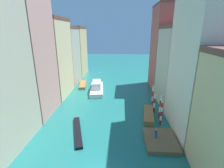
{
  "coord_description": "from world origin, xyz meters",
  "views": [
    {
      "loc": [
        2.34,
        -13.55,
        14.97
      ],
      "look_at": [
        -0.08,
        28.72,
        1.5
      ],
      "focal_mm": 26.63,
      "sensor_mm": 36.0,
      "label": 1
    }
  ],
  "objects_px": {
    "waterfront_dock": "(160,140)",
    "mooring_pole_2": "(155,102)",
    "motorboat_0": "(148,115)",
    "mooring_pole_0": "(162,110)",
    "mooring_pole_3": "(153,95)",
    "person_on_dock": "(156,134)",
    "vaporetto_white": "(97,88)",
    "gondola_black": "(78,131)",
    "motorboat_1": "(83,85)",
    "mooring_pole_1": "(160,105)"
  },
  "relations": [
    {
      "from": "person_on_dock",
      "to": "motorboat_0",
      "type": "distance_m",
      "value": 7.12
    },
    {
      "from": "waterfront_dock",
      "to": "mooring_pole_2",
      "type": "bearing_deg",
      "value": 85.45
    },
    {
      "from": "mooring_pole_2",
      "to": "motorboat_1",
      "type": "relative_size",
      "value": 0.57
    },
    {
      "from": "person_on_dock",
      "to": "motorboat_1",
      "type": "bearing_deg",
      "value": 123.33
    },
    {
      "from": "person_on_dock",
      "to": "motorboat_0",
      "type": "height_order",
      "value": "person_on_dock"
    },
    {
      "from": "person_on_dock",
      "to": "gondola_black",
      "type": "xyz_separation_m",
      "value": [
        -11.6,
        1.39,
        -0.99
      ]
    },
    {
      "from": "mooring_pole_2",
      "to": "waterfront_dock",
      "type": "bearing_deg",
      "value": -94.55
    },
    {
      "from": "mooring_pole_0",
      "to": "waterfront_dock",
      "type": "bearing_deg",
      "value": -101.95
    },
    {
      "from": "motorboat_0",
      "to": "motorboat_1",
      "type": "bearing_deg",
      "value": 132.97
    },
    {
      "from": "mooring_pole_2",
      "to": "mooring_pole_3",
      "type": "height_order",
      "value": "mooring_pole_3"
    },
    {
      "from": "mooring_pole_1",
      "to": "motorboat_0",
      "type": "bearing_deg",
      "value": 171.76
    },
    {
      "from": "mooring_pole_3",
      "to": "motorboat_1",
      "type": "relative_size",
      "value": 0.63
    },
    {
      "from": "vaporetto_white",
      "to": "gondola_black",
      "type": "relative_size",
      "value": 1.26
    },
    {
      "from": "mooring_pole_0",
      "to": "mooring_pole_2",
      "type": "xyz_separation_m",
      "value": [
        -0.27,
        4.52,
        -0.49
      ]
    },
    {
      "from": "mooring_pole_1",
      "to": "mooring_pole_2",
      "type": "xyz_separation_m",
      "value": [
        -0.53,
        2.24,
        -0.31
      ]
    },
    {
      "from": "waterfront_dock",
      "to": "mooring_pole_2",
      "type": "xyz_separation_m",
      "value": [
        0.74,
        9.25,
        1.84
      ]
    },
    {
      "from": "mooring_pole_1",
      "to": "person_on_dock",
      "type": "bearing_deg",
      "value": -105.89
    },
    {
      "from": "mooring_pole_3",
      "to": "gondola_black",
      "type": "relative_size",
      "value": 0.56
    },
    {
      "from": "mooring_pole_3",
      "to": "motorboat_0",
      "type": "height_order",
      "value": "mooring_pole_3"
    },
    {
      "from": "mooring_pole_3",
      "to": "waterfront_dock",
      "type": "bearing_deg",
      "value": -94.22
    },
    {
      "from": "motorboat_0",
      "to": "motorboat_1",
      "type": "height_order",
      "value": "motorboat_0"
    },
    {
      "from": "mooring_pole_0",
      "to": "gondola_black",
      "type": "height_order",
      "value": "mooring_pole_0"
    },
    {
      "from": "person_on_dock",
      "to": "vaporetto_white",
      "type": "distance_m",
      "value": 22.87
    },
    {
      "from": "vaporetto_white",
      "to": "mooring_pole_3",
      "type": "bearing_deg",
      "value": -30.96
    },
    {
      "from": "motorboat_0",
      "to": "mooring_pole_2",
      "type": "bearing_deg",
      "value": 55.77
    },
    {
      "from": "mooring_pole_0",
      "to": "mooring_pole_3",
      "type": "relative_size",
      "value": 1.13
    },
    {
      "from": "mooring_pole_3",
      "to": "motorboat_1",
      "type": "distance_m",
      "value": 21.52
    },
    {
      "from": "gondola_black",
      "to": "motorboat_0",
      "type": "distance_m",
      "value": 12.99
    },
    {
      "from": "person_on_dock",
      "to": "vaporetto_white",
      "type": "xyz_separation_m",
      "value": [
        -11.3,
        19.88,
        -0.21
      ]
    },
    {
      "from": "gondola_black",
      "to": "mooring_pole_0",
      "type": "bearing_deg",
      "value": 13.31
    },
    {
      "from": "mooring_pole_0",
      "to": "mooring_pole_3",
      "type": "bearing_deg",
      "value": 90.68
    },
    {
      "from": "person_on_dock",
      "to": "mooring_pole_3",
      "type": "bearing_deg",
      "value": 82.55
    },
    {
      "from": "mooring_pole_0",
      "to": "gondola_black",
      "type": "distance_m",
      "value": 13.85
    },
    {
      "from": "waterfront_dock",
      "to": "motorboat_1",
      "type": "xyz_separation_m",
      "value": [
        -16.69,
        24.56,
        0.06
      ]
    },
    {
      "from": "person_on_dock",
      "to": "motorboat_1",
      "type": "xyz_separation_m",
      "value": [
        -16.02,
        24.36,
        -0.88
      ]
    },
    {
      "from": "motorboat_1",
      "to": "vaporetto_white",
      "type": "bearing_deg",
      "value": -43.49
    },
    {
      "from": "waterfront_dock",
      "to": "mooring_pole_2",
      "type": "relative_size",
      "value": 1.33
    },
    {
      "from": "mooring_pole_0",
      "to": "motorboat_1",
      "type": "height_order",
      "value": "mooring_pole_0"
    },
    {
      "from": "motorboat_1",
      "to": "waterfront_dock",
      "type": "bearing_deg",
      "value": -55.79
    },
    {
      "from": "person_on_dock",
      "to": "vaporetto_white",
      "type": "bearing_deg",
      "value": 119.61
    },
    {
      "from": "mooring_pole_2",
      "to": "motorboat_0",
      "type": "height_order",
      "value": "mooring_pole_2"
    },
    {
      "from": "mooring_pole_2",
      "to": "motorboat_0",
      "type": "distance_m",
      "value": 2.91
    },
    {
      "from": "mooring_pole_3",
      "to": "motorboat_1",
      "type": "height_order",
      "value": "mooring_pole_3"
    },
    {
      "from": "waterfront_dock",
      "to": "gondola_black",
      "type": "height_order",
      "value": "waterfront_dock"
    },
    {
      "from": "mooring_pole_2",
      "to": "motorboat_0",
      "type": "relative_size",
      "value": 0.6
    },
    {
      "from": "waterfront_dock",
      "to": "person_on_dock",
      "type": "height_order",
      "value": "person_on_dock"
    },
    {
      "from": "mooring_pole_2",
      "to": "motorboat_1",
      "type": "xyz_separation_m",
      "value": [
        -17.43,
        15.31,
        -1.78
      ]
    },
    {
      "from": "gondola_black",
      "to": "motorboat_1",
      "type": "height_order",
      "value": "motorboat_1"
    },
    {
      "from": "mooring_pole_0",
      "to": "mooring_pole_2",
      "type": "height_order",
      "value": "mooring_pole_0"
    },
    {
      "from": "person_on_dock",
      "to": "motorboat_1",
      "type": "relative_size",
      "value": 0.2
    }
  ]
}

